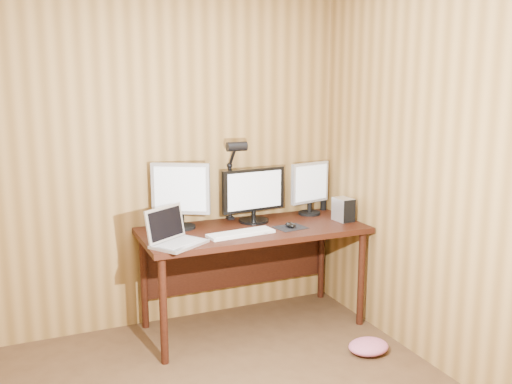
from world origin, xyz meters
TOP-DOWN VIEW (x-y plane):
  - room_shell at (0.00, 0.00)m, footprint 4.00×4.00m
  - desk at (0.93, 1.70)m, footprint 1.60×0.70m
  - monitor_center at (1.00, 1.79)m, footprint 0.51×0.22m
  - monitor_left at (0.45, 1.82)m, footprint 0.38×0.24m
  - monitor_right at (1.50, 1.84)m, footprint 0.36×0.17m
  - laptop at (0.30, 1.45)m, footprint 0.42×0.40m
  - keyboard at (0.78, 1.49)m, footprint 0.48×0.19m
  - mousepad at (1.17, 1.52)m, footprint 0.23×0.20m
  - mouse at (1.17, 1.52)m, footprint 0.07×0.11m
  - hard_drive at (1.63, 1.55)m, footprint 0.12×0.17m
  - phone at (0.94, 1.48)m, footprint 0.06×0.10m
  - speaker at (1.69, 1.93)m, footprint 0.05×0.05m
  - desk_lamp at (0.87, 1.86)m, footprint 0.15×0.21m
  - fabric_pile at (1.47, 0.94)m, footprint 0.31×0.27m

SIDE VIEW (x-z plane):
  - fabric_pile at x=1.47m, z-range 0.00..0.09m
  - desk at x=0.93m, z-range 0.25..1.00m
  - mousepad at x=1.17m, z-range 0.75..0.75m
  - phone at x=0.94m, z-range 0.75..0.76m
  - keyboard at x=0.78m, z-range 0.75..0.77m
  - mouse at x=1.17m, z-range 0.75..0.79m
  - speaker at x=1.69m, z-range 0.75..0.87m
  - laptop at x=0.30m, z-range 0.69..0.93m
  - hard_drive at x=1.63m, z-range 0.75..0.92m
  - monitor_center at x=1.00m, z-range 0.76..1.16m
  - monitor_right at x=1.50m, z-range 0.76..1.18m
  - monitor_left at x=0.45m, z-range 0.77..1.24m
  - desk_lamp at x=0.87m, z-range 0.83..1.47m
  - room_shell at x=0.00m, z-range -0.75..3.25m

